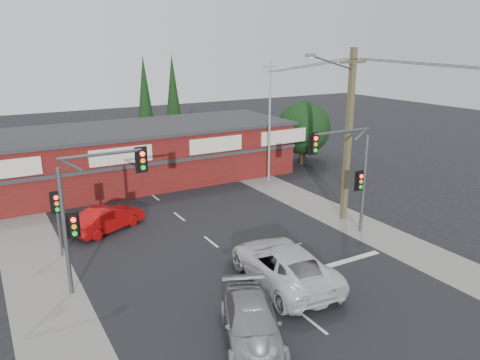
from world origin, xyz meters
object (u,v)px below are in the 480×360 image
silver_suv (252,324)px  white_suv (283,264)px  shop_building (120,156)px  utility_pole (347,131)px  red_sedan (108,218)px

silver_suv → white_suv: bearing=63.9°
white_suv → silver_suv: size_ratio=1.29×
white_suv → shop_building: 18.79m
silver_suv → utility_pole: 14.15m
shop_building → utility_pole: bearing=-56.2°
shop_building → utility_pole: size_ratio=2.73×
white_suv → utility_pole: size_ratio=0.63×
silver_suv → shop_building: shop_building is taller
red_sedan → utility_pole: size_ratio=0.43×
silver_suv → red_sedan: red_sedan is taller
white_suv → silver_suv: (-3.43, -2.98, -0.16)m
white_suv → utility_pole: (7.53, 4.66, 4.53)m
silver_suv → red_sedan: 12.95m
white_suv → shop_building: size_ratio=0.23×
silver_suv → red_sedan: bearing=120.5°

